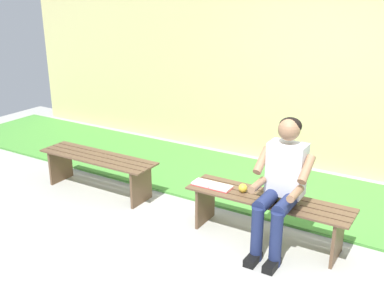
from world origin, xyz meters
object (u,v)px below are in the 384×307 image
object	(u,v)px
bench_near	(267,208)
bench_far	(98,165)
person_seated	(281,182)
book_open	(212,185)
apple	(243,188)

from	to	relation	value
bench_near	bench_far	bearing A→B (deg)	0.00
bench_near	bench_far	distance (m)	2.17
bench_near	person_seated	size ratio (longest dim) A/B	1.28
person_seated	book_open	xyz separation A→B (m)	(0.74, -0.05, -0.23)
apple	bench_near	bearing A→B (deg)	-176.57
bench_near	apple	bearing A→B (deg)	3.43
person_seated	bench_far	bearing A→B (deg)	-2.48
bench_near	person_seated	bearing A→B (deg)	146.68
book_open	apple	bearing A→B (deg)	-174.36
apple	book_open	distance (m)	0.33
book_open	bench_far	bearing A→B (deg)	-2.39
person_seated	book_open	bearing A→B (deg)	-3.86
bench_near	book_open	xyz separation A→B (m)	(0.59, 0.05, 0.12)
bench_near	apple	world-z (taller)	apple
person_seated	bench_near	bearing A→B (deg)	-33.32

